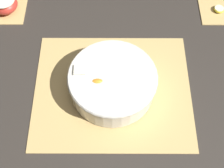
% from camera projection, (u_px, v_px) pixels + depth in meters
% --- Properties ---
extents(ground_plane, '(6.00, 6.00, 0.00)m').
position_uv_depth(ground_plane, '(112.00, 90.00, 0.89)').
color(ground_plane, '#2D2823').
extents(bamboo_mat_center, '(0.44, 0.37, 0.01)m').
position_uv_depth(bamboo_mat_center, '(112.00, 90.00, 0.89)').
color(bamboo_mat_center, tan).
rests_on(bamboo_mat_center, ground_plane).
extents(coaster_mat_near_left, '(0.12, 0.12, 0.01)m').
position_uv_depth(coaster_mat_near_left, '(218.00, 11.00, 1.04)').
color(coaster_mat_near_left, tan).
rests_on(coaster_mat_near_left, ground_plane).
extents(coaster_mat_near_right, '(0.12, 0.12, 0.01)m').
position_uv_depth(coaster_mat_near_right, '(7.00, 10.00, 1.04)').
color(coaster_mat_near_right, tan).
rests_on(coaster_mat_near_right, ground_plane).
extents(fruit_salad_bowl, '(0.24, 0.24, 0.08)m').
position_uv_depth(fruit_salad_bowl, '(112.00, 82.00, 0.85)').
color(fruit_salad_bowl, silver).
rests_on(fruit_salad_bowl, bamboo_mat_center).
extents(apple_half, '(0.08, 0.08, 0.05)m').
position_uv_depth(apple_half, '(4.00, 4.00, 1.01)').
color(apple_half, '#B72D23').
rests_on(apple_half, coaster_mat_near_right).
extents(banana_coin_single, '(0.04, 0.04, 0.01)m').
position_uv_depth(banana_coin_single, '(219.00, 9.00, 1.03)').
color(banana_coin_single, '#F4EABC').
rests_on(banana_coin_single, coaster_mat_near_left).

